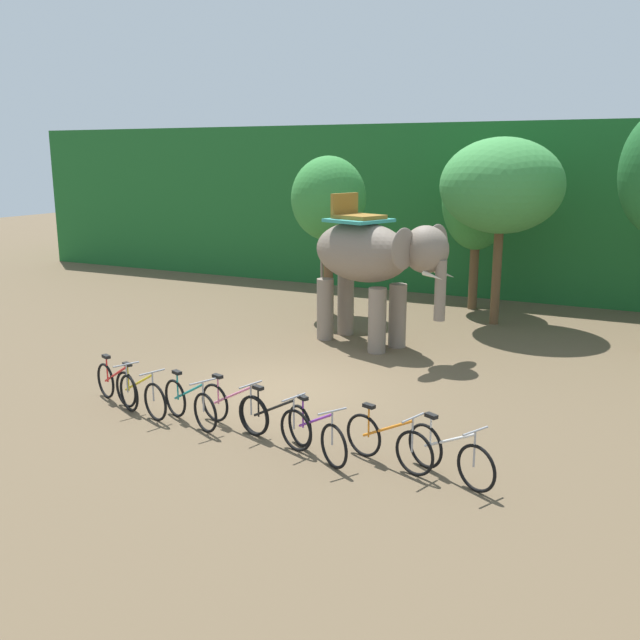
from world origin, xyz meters
The scene contains 14 objects.
ground_plane centered at (0.00, 0.00, 0.00)m, with size 80.00×80.00×0.00m, color brown.
foliage_hedge centered at (0.00, 14.30, 2.89)m, with size 36.00×6.00×5.77m, color #1E6028.
tree_left centered at (-2.22, 6.85, 3.44)m, with size 2.21×2.21×4.70m.
tree_far_right centered at (1.52, 9.53, 3.38)m, with size 2.14×2.14×4.95m.
tree_right centered at (2.60, 7.79, 3.88)m, with size 3.38×3.38×5.21m.
elephant centered at (0.31, 4.04, 2.20)m, with size 4.22×2.77×3.78m.
bike_red centered at (-2.41, -2.18, 0.39)m, with size 1.60×0.77×0.92m.
bike_yellow centered at (-1.67, -2.38, 0.39)m, with size 1.64×0.68×0.92m.
bike_teal centered at (-0.53, -2.40, 0.39)m, with size 1.61×0.75×0.92m.
bike_pink centered at (0.28, -2.21, 0.39)m, with size 1.67×0.61×0.92m.
bike_black centered at (1.25, -2.45, 0.39)m, with size 1.65×0.65×0.92m.
bike_purple centered at (2.12, -2.64, 0.39)m, with size 1.50×0.92×0.92m.
bike_orange centered at (3.27, -2.45, 0.39)m, with size 1.64×0.67×0.92m.
bike_white centered at (4.25, -2.48, 0.39)m, with size 1.56×0.84×0.92m.
Camera 1 is at (6.80, -11.98, 4.69)m, focal length 39.40 mm.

